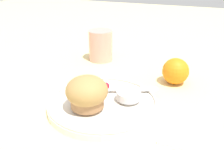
% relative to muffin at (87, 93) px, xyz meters
% --- Properties ---
extents(ground_plane, '(3.00, 3.00, 0.00)m').
position_rel_muffin_xyz_m(ground_plane, '(0.03, 0.06, -0.05)').
color(ground_plane, beige).
extents(plate, '(0.24, 0.24, 0.02)m').
position_rel_muffin_xyz_m(plate, '(0.02, 0.04, -0.04)').
color(plate, silver).
rests_on(plate, ground_plane).
extents(muffin, '(0.09, 0.09, 0.07)m').
position_rel_muffin_xyz_m(muffin, '(0.00, 0.00, 0.00)').
color(muffin, '#9E7047').
rests_on(muffin, plate).
extents(cream_ramekin, '(0.05, 0.05, 0.02)m').
position_rel_muffin_xyz_m(cream_ramekin, '(0.07, 0.06, -0.02)').
color(cream_ramekin, silver).
rests_on(cream_ramekin, plate).
extents(berry_pair, '(0.03, 0.02, 0.02)m').
position_rel_muffin_xyz_m(berry_pair, '(-0.00, 0.08, -0.02)').
color(berry_pair, '#B7192D').
rests_on(berry_pair, plate).
extents(butter_knife, '(0.18, 0.09, 0.00)m').
position_rel_muffin_xyz_m(butter_knife, '(0.03, 0.09, -0.03)').
color(butter_knife, silver).
rests_on(butter_knife, plate).
extents(orange_fruit, '(0.07, 0.07, 0.07)m').
position_rel_muffin_xyz_m(orange_fruit, '(0.14, 0.22, -0.02)').
color(orange_fruit, orange).
rests_on(orange_fruit, ground_plane).
extents(juice_glass, '(0.08, 0.08, 0.10)m').
position_rel_muffin_xyz_m(juice_glass, '(-0.11, 0.30, -0.00)').
color(juice_glass, '#E5998C').
rests_on(juice_glass, ground_plane).
extents(folded_napkin, '(0.14, 0.08, 0.01)m').
position_rel_muffin_xyz_m(folded_napkin, '(0.23, 0.00, -0.05)').
color(folded_napkin, white).
rests_on(folded_napkin, ground_plane).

